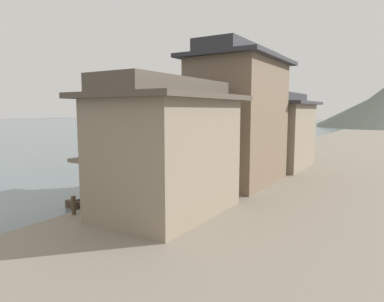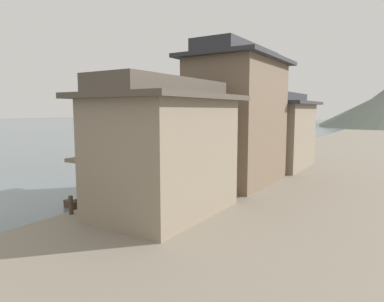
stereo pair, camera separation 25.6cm
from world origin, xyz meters
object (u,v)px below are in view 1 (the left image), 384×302
at_px(house_waterfront_tall, 277,131).
at_px(mooring_post_dock_near, 74,205).
at_px(boat_moored_second, 243,156).
at_px(house_waterfront_second, 239,117).
at_px(mooring_post_dock_mid, 158,180).
at_px(boat_moored_far, 176,153).
at_px(boat_moored_third, 247,145).
at_px(boat_midriver_upstream, 205,168).
at_px(house_waterfront_nearest, 167,148).
at_px(boat_moored_nearest, 285,145).
at_px(boat_midriver_drifting, 104,197).

xyz_separation_m(house_waterfront_tall, mooring_post_dock_near, (-3.55, -18.07, -2.57)).
relative_size(boat_moored_second, house_waterfront_second, 0.56).
bearing_deg(mooring_post_dock_mid, boat_moored_far, 121.66).
height_order(boat_moored_third, boat_moored_far, boat_moored_third).
relative_size(boat_midriver_upstream, house_waterfront_second, 0.64).
bearing_deg(boat_midriver_upstream, house_waterfront_tall, 18.07).
relative_size(boat_moored_second, boat_moored_far, 1.16).
bearing_deg(house_waterfront_second, house_waterfront_nearest, -89.89).
bearing_deg(boat_moored_third, boat_moored_nearest, 34.51).
xyz_separation_m(boat_moored_third, boat_midriver_drifting, (4.87, -33.35, 0.05)).
relative_size(boat_midriver_upstream, mooring_post_dock_near, 6.57).
relative_size(boat_midriver_drifting, boat_midriver_upstream, 0.83).
xyz_separation_m(boat_midriver_drifting, mooring_post_dock_mid, (2.40, 2.17, 0.89)).
bearing_deg(mooring_post_dock_near, house_waterfront_tall, 78.90).
xyz_separation_m(house_waterfront_second, house_waterfront_tall, (0.18, 7.48, -1.30)).
relative_size(boat_moored_second, house_waterfront_tall, 0.64).
relative_size(house_waterfront_nearest, mooring_post_dock_near, 8.52).
relative_size(boat_moored_nearest, house_waterfront_tall, 0.74).
bearing_deg(boat_moored_far, boat_midriver_upstream, -42.52).
distance_m(boat_midriver_drifting, house_waterfront_tall, 15.52).
bearing_deg(boat_midriver_upstream, house_waterfront_nearest, -67.42).
bearing_deg(house_waterfront_tall, boat_midriver_drifting, -113.14).
bearing_deg(boat_midriver_drifting, boat_moored_far, 113.29).
bearing_deg(boat_moored_second, boat_moored_third, 110.77).
height_order(boat_moored_second, boat_moored_far, boat_moored_second).
bearing_deg(house_waterfront_nearest, boat_midriver_drifting, 164.74).
bearing_deg(house_waterfront_nearest, boat_moored_far, 123.68).
bearing_deg(boat_moored_second, house_waterfront_tall, -49.45).
distance_m(boat_moored_far, mooring_post_dock_mid, 21.05).
xyz_separation_m(boat_moored_third, house_waterfront_second, (10.64, -26.91, 4.76)).
bearing_deg(boat_midriver_drifting, house_waterfront_tall, 66.86).
relative_size(boat_moored_third, mooring_post_dock_near, 5.22).
bearing_deg(mooring_post_dock_near, boat_moored_third, 100.97).
distance_m(boat_midriver_upstream, house_waterfront_tall, 7.00).
height_order(boat_moored_nearest, house_waterfront_tall, house_waterfront_tall).
bearing_deg(house_waterfront_second, mooring_post_dock_near, -107.65).
bearing_deg(mooring_post_dock_mid, boat_moored_third, 103.13).
xyz_separation_m(mooring_post_dock_near, mooring_post_dock_mid, (0.00, 6.32, 0.05)).
relative_size(boat_midriver_upstream, house_waterfront_nearest, 0.77).
height_order(boat_moored_third, mooring_post_dock_near, mooring_post_dock_near).
distance_m(boat_midriver_upstream, mooring_post_dock_mid, 10.15).
xyz_separation_m(boat_moored_second, house_waterfront_nearest, (6.03, -22.74, 3.40)).
bearing_deg(mooring_post_dock_mid, boat_midriver_drifting, -137.96).
bearing_deg(boat_moored_far, house_waterfront_tall, -22.84).
bearing_deg(mooring_post_dock_near, boat_moored_far, 114.50).
bearing_deg(boat_midriver_drifting, boat_moored_nearest, 90.21).
relative_size(boat_midriver_upstream, house_waterfront_tall, 0.74).
relative_size(boat_moored_third, house_waterfront_second, 0.51).
distance_m(boat_midriver_drifting, house_waterfront_nearest, 6.90).
height_order(boat_moored_nearest, boat_moored_third, boat_moored_third).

